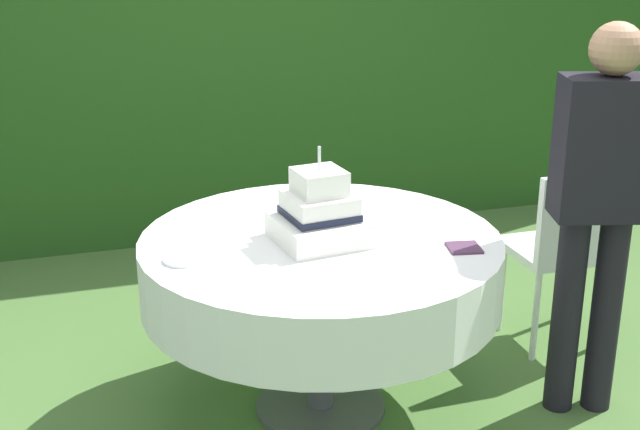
% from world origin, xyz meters
% --- Properties ---
extents(ground_plane, '(20.00, 20.00, 0.00)m').
position_xyz_m(ground_plane, '(0.00, 0.00, 0.00)').
color(ground_plane, '#476B33').
extents(foliage_hedge, '(6.26, 0.46, 2.35)m').
position_xyz_m(foliage_hedge, '(0.00, 2.30, 1.17)').
color(foliage_hedge, '#234C19').
rests_on(foliage_hedge, ground_plane).
extents(cake_table, '(1.42, 1.42, 0.77)m').
position_xyz_m(cake_table, '(0.00, 0.00, 0.64)').
color(cake_table, '#4C4C51').
rests_on(cake_table, ground_plane).
extents(wedding_cake, '(0.37, 0.37, 0.38)m').
position_xyz_m(wedding_cake, '(-0.01, -0.03, 0.88)').
color(wedding_cake, white).
rests_on(wedding_cake, cake_table).
extents(serving_plate_near, '(0.15, 0.15, 0.01)m').
position_xyz_m(serving_plate_near, '(-0.55, -0.08, 0.77)').
color(serving_plate_near, white).
rests_on(serving_plate_near, cake_table).
extents(serving_plate_far, '(0.12, 0.12, 0.01)m').
position_xyz_m(serving_plate_far, '(0.17, 0.34, 0.77)').
color(serving_plate_far, white).
rests_on(serving_plate_far, cake_table).
extents(napkin_stack, '(0.14, 0.14, 0.01)m').
position_xyz_m(napkin_stack, '(0.48, -0.27, 0.77)').
color(napkin_stack, '#4C2D47').
rests_on(napkin_stack, cake_table).
extents(garden_chair, '(0.40, 0.40, 0.89)m').
position_xyz_m(garden_chair, '(1.22, 0.19, 0.54)').
color(garden_chair, white).
rests_on(garden_chair, ground_plane).
extents(standing_person, '(0.40, 0.29, 1.60)m').
position_xyz_m(standing_person, '(1.04, -0.30, 0.93)').
color(standing_person, black).
rests_on(standing_person, ground_plane).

